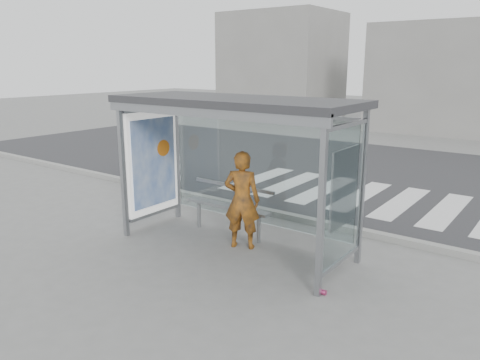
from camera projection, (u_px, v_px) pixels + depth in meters
name	position (u px, v px, depth m)	size (l,w,h in m)	color
ground	(234.00, 248.00, 8.23)	(80.00, 80.00, 0.00)	slate
road	(377.00, 174.00, 13.71)	(30.00, 10.00, 0.01)	#2E2E30
curb	(290.00, 216.00, 9.75)	(30.00, 0.18, 0.12)	gray
crosswalk	(380.00, 199.00, 11.18)	(7.55, 3.00, 0.00)	silver
bus_shelter	(218.00, 134.00, 8.02)	(4.25, 1.65, 2.62)	gray
building_left	(282.00, 67.00, 27.34)	(6.00, 5.00, 6.00)	gray
building_center	(466.00, 78.00, 21.72)	(8.00, 5.00, 5.00)	gray
person	(242.00, 200.00, 8.08)	(0.63, 0.41, 1.73)	#D45C13
bench	(228.00, 206.00, 8.78)	(1.83, 0.32, 0.94)	gray
soda_can	(322.00, 292.00, 6.57)	(0.08, 0.08, 0.14)	#D53E7B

